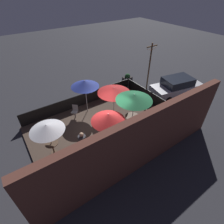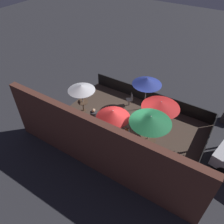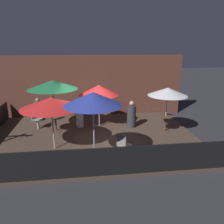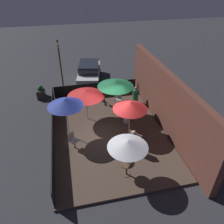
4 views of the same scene
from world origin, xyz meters
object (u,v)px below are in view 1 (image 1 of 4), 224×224
Objects in this scene: dining_table_0 at (52,145)px; patio_chair_0 at (75,111)px; light_post at (150,65)px; patron_1 at (164,127)px; dining_table_1 at (132,118)px; patio_chair_2 at (129,136)px; patio_chair_1 at (148,117)px; patio_umbrella_2 at (108,117)px; patio_umbrella_0 at (47,128)px; patio_umbrella_3 at (114,90)px; patron_0 at (123,128)px; patio_umbrella_1 at (134,97)px; planter_box at (127,79)px; patio_umbrella_4 at (85,83)px; parked_car_0 at (177,87)px; patron_2 at (83,143)px.

dining_table_0 is 3.30m from patio_chair_0.
patio_chair_0 is 7.30m from light_post.
dining_table_1 is at bearing -114.39° from patron_1.
patio_chair_2 reaches higher than dining_table_1.
patio_chair_0 is 0.98× the size of patio_chair_1.
patio_chair_2 is 0.77× the size of patron_1.
dining_table_1 is (-2.07, -0.33, -1.26)m from patio_umbrella_2.
dining_table_0 is 6.16m from patio_chair_1.
patio_umbrella_0 is 0.92× the size of patio_umbrella_3.
patio_chair_2 is (1.18, 1.13, -0.06)m from dining_table_1.
patron_0 reaches higher than patio_chair_0.
patio_umbrella_1 is 1.99m from patio_chair_1.
patio_umbrella_1 reaches higher than planter_box.
planter_box is at bearing 8.35° from patio_chair_2.
light_post is at bearing 117.96° from planter_box.
planter_box is at bearing -149.07° from patron_0.
patron_1 is (-2.77, 4.83, -1.71)m from patio_umbrella_4.
patio_umbrella_1 is 1.82× the size of patron_0.
parked_car_0 is at bearing 173.69° from patron_0.
patio_umbrella_1 is (-5.10, 0.67, 0.31)m from patio_umbrella_0.
dining_table_0 is 4.32m from patio_chair_2.
patio_chair_1 reaches higher than dining_table_0.
patron_1 is (-2.21, 1.29, -0.06)m from patron_0.
dining_table_1 is (-1.68, 3.11, -1.66)m from patio_umbrella_4.
parked_car_0 is at bearing 123.17° from patio_chair_0.
planter_box is (-4.63, -5.36, -0.28)m from patron_0.
patio_umbrella_4 reaches higher than patron_2.
parked_car_0 is at bearing -170.06° from patio_umbrella_1.
dining_table_0 is 9.97m from light_post.
patio_umbrella_1 is at bearing 153.43° from dining_table_1.
patio_umbrella_2 is at bearing 43.25° from planter_box.
patio_chair_2 is 2.35m from patron_1.
patio_umbrella_2 is (2.07, 0.33, -0.36)m from patio_umbrella_1.
patron_2 is (3.48, 1.95, -1.26)m from patio_umbrella_3.
parked_car_0 reaches higher than patio_chair_1.
patron_0 is 1.07× the size of patron_1.
patio_chair_0 is at bearing 66.71° from patio_chair_2.
patio_chair_0 is 4.35m from patio_chair_2.
patio_umbrella_0 reaches higher than dining_table_1.
patio_umbrella_1 is 2.57× the size of patio_chair_0.
patio_chair_0 is 0.71× the size of patron_2.
patio_umbrella_3 is at bearing 140.79° from patio_umbrella_4.
patio_umbrella_3 is at bearing -131.00° from patio_umbrella_2.
patron_2 is at bearing 152.59° from dining_table_0.
parked_car_0 is at bearing 154.46° from patron_1.
patio_umbrella_0 is 1.30m from dining_table_0.
patio_umbrella_0 is 6.32m from patio_chair_1.
patron_0 is at bearing 71.37° from patron_2.
dining_table_0 is at bearing 14.21° from patio_chair_1.
patron_0 is 0.29× the size of parked_car_0.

